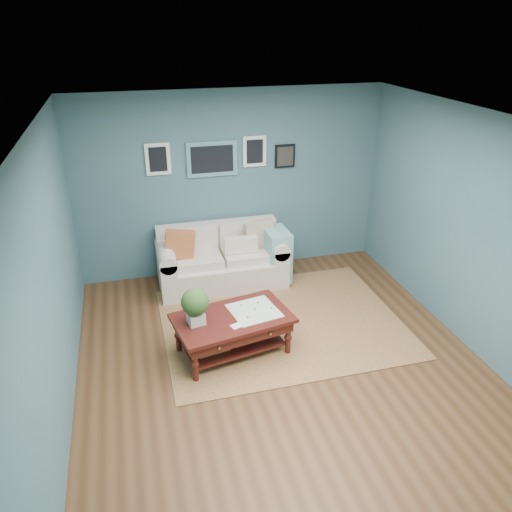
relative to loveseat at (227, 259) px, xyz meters
name	(u,v)px	position (x,y,z in m)	size (l,w,h in m)	color
room_shell	(282,253)	(0.20, -1.97, 0.97)	(5.00, 5.02, 2.70)	brown
area_rug	(282,322)	(0.45, -1.24, -0.38)	(3.00, 2.40, 0.01)	brown
loveseat	(227,259)	(0.00, 0.00, 0.00)	(1.86, 0.84, 0.96)	silver
coffee_table	(227,324)	(-0.36, -1.69, 0.02)	(1.43, 0.99, 0.92)	#38120D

